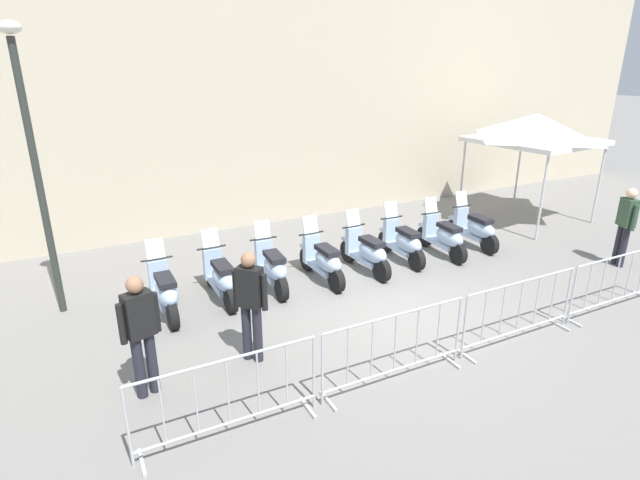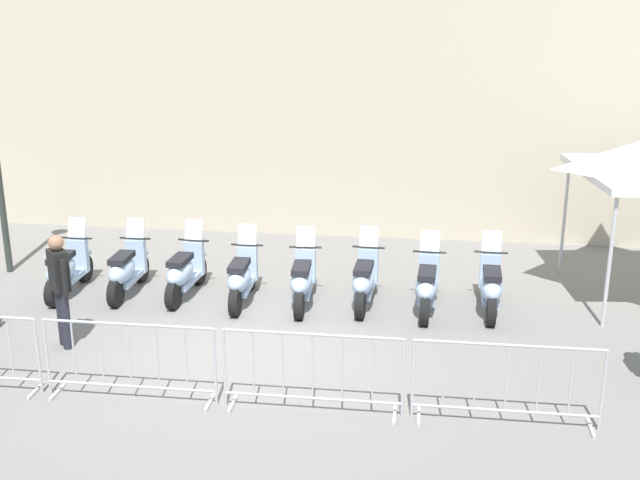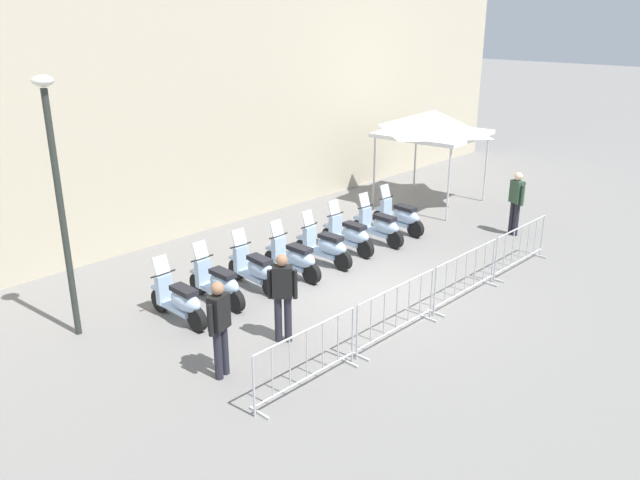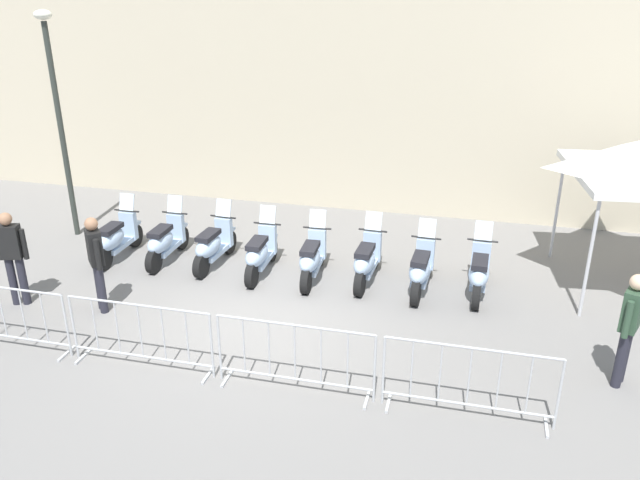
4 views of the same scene
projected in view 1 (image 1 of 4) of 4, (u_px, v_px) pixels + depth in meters
ground_plane at (391, 311)px, 9.05m from camera, size 120.00×120.00×0.00m
motorcycle_0 at (165, 291)px, 8.76m from camera, size 0.58×1.73×1.24m
motorcycle_1 at (221, 278)px, 9.31m from camera, size 0.58×1.73×1.24m
motorcycle_2 at (272, 267)px, 9.77m from camera, size 0.65×1.72×1.24m
motorcycle_3 at (323, 261)px, 10.09m from camera, size 0.56×1.73×1.24m
motorcycle_4 at (367, 252)px, 10.54m from camera, size 0.56×1.73×1.24m
motorcycle_5 at (403, 242)px, 11.10m from camera, size 0.63×1.72×1.24m
motorcycle_6 at (444, 237)px, 11.43m from camera, size 0.64×1.72×1.24m
motorcycle_7 at (475, 229)px, 11.98m from camera, size 0.62×1.72×1.24m
barrier_segment_0 at (228, 398)px, 5.90m from camera, size 2.26×0.67×1.07m
barrier_segment_1 at (395, 349)px, 6.90m from camera, size 2.26×0.67×1.07m
barrier_segment_2 at (519, 312)px, 7.91m from camera, size 2.26×0.67×1.07m
barrier_segment_3 at (615, 283)px, 8.91m from camera, size 2.26×0.67×1.07m
street_lamp at (31, 145)px, 8.05m from camera, size 0.36×0.36×4.81m
officer_near_row_end at (250, 301)px, 7.28m from camera, size 0.39×0.46×1.73m
officer_mid_plaza at (626, 222)px, 10.72m from camera, size 0.37×0.49×1.73m
officer_by_barriers at (141, 330)px, 6.50m from camera, size 0.54×0.28×1.73m
canopy_tent at (536, 128)px, 13.35m from camera, size 2.80×2.80×2.91m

